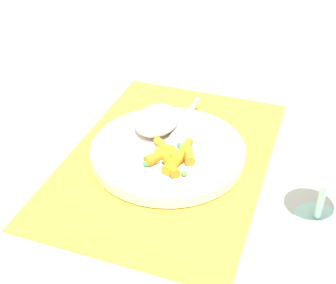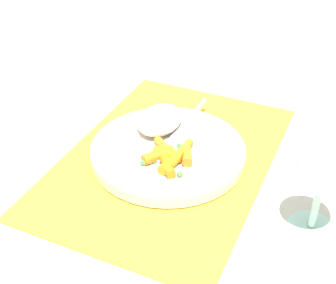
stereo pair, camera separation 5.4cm
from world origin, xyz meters
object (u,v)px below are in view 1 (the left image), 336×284
object	(u,v)px
carrot_portion	(172,156)
fork	(176,134)
plate	(168,152)
wine_glass	(332,152)
rice_mound	(157,120)

from	to	relation	value
carrot_portion	fork	xyz separation A→B (m)	(-0.07, -0.02, -0.01)
plate	fork	distance (m)	0.04
carrot_portion	wine_glass	size ratio (longest dim) A/B	0.58
rice_mound	wine_glass	size ratio (longest dim) A/B	0.62
carrot_portion	plate	bearing A→B (deg)	-150.08
carrot_portion	rice_mound	bearing A→B (deg)	-144.95
rice_mound	plate	bearing A→B (deg)	38.22
plate	wine_glass	world-z (taller)	wine_glass
carrot_portion	wine_glass	world-z (taller)	wine_glass
carrot_portion	wine_glass	bearing A→B (deg)	82.68
fork	wine_glass	size ratio (longest dim) A/B	1.33
plate	rice_mound	bearing A→B (deg)	-141.78
plate	fork	xyz separation A→B (m)	(-0.04, 0.00, 0.01)
plate	rice_mound	world-z (taller)	rice_mound
fork	wine_glass	distance (m)	0.28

